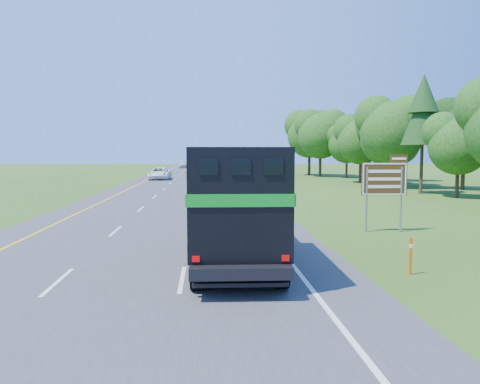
{
  "coord_description": "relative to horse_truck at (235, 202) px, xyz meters",
  "views": [
    {
      "loc": [
        2.54,
        -11.93,
        3.85
      ],
      "look_at": [
        4.42,
        13.06,
        1.74
      ],
      "focal_mm": 35.0,
      "sensor_mm": 36.0,
      "label": 1
    }
  ],
  "objects": [
    {
      "name": "ground",
      "position": [
        -3.58,
        -3.94,
        -2.16
      ],
      "size": [
        300.0,
        300.0,
        0.0
      ],
      "primitive_type": "plane",
      "color": "#2C5215",
      "rests_on": "ground"
    },
    {
      "name": "road",
      "position": [
        -3.58,
        46.06,
        -2.14
      ],
      "size": [
        15.0,
        260.0,
        0.04
      ],
      "primitive_type": "cube",
      "color": "#38383A",
      "rests_on": "ground"
    },
    {
      "name": "lane_markings",
      "position": [
        -3.58,
        46.06,
        -2.11
      ],
      "size": [
        11.15,
        260.0,
        0.01
      ],
      "color": "yellow",
      "rests_on": "road"
    },
    {
      "name": "tree_wall_right",
      "position": [
        22.42,
        26.06,
        3.84
      ],
      "size": [
        16.0,
        100.0,
        12.0
      ],
      "primitive_type": null,
      "color": "#17370F",
      "rests_on": "ground"
    },
    {
      "name": "horse_truck",
      "position": [
        0.0,
        0.0,
        0.0
      ],
      "size": [
        3.06,
        9.02,
        3.96
      ],
      "rotation": [
        0.0,
        0.0,
        -0.03
      ],
      "color": "black",
      "rests_on": "road"
    },
    {
      "name": "white_suv",
      "position": [
        -7.48,
        51.57,
        -1.26
      ],
      "size": [
        3.03,
        6.26,
        1.72
      ],
      "primitive_type": "imported",
      "rotation": [
        0.0,
        0.0,
        -0.03
      ],
      "color": "white",
      "rests_on": "road"
    },
    {
      "name": "far_car",
      "position": [
        -6.59,
        103.16,
        -1.29
      ],
      "size": [
        2.24,
        4.97,
        1.65
      ],
      "primitive_type": "imported",
      "rotation": [
        0.0,
        0.0,
        0.06
      ],
      "color": "silver",
      "rests_on": "road"
    },
    {
      "name": "exit_sign",
      "position": [
        7.66,
        6.1,
        0.28
      ],
      "size": [
        2.22,
        0.18,
        3.76
      ],
      "rotation": [
        0.0,
        0.0,
        -0.04
      ],
      "color": "gray",
      "rests_on": "ground"
    },
    {
      "name": "delineator",
      "position": [
        5.42,
        -1.81,
        -1.52
      ],
      "size": [
        0.1,
        0.05,
        1.19
      ],
      "color": "#ED520C",
      "rests_on": "ground"
    }
  ]
}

